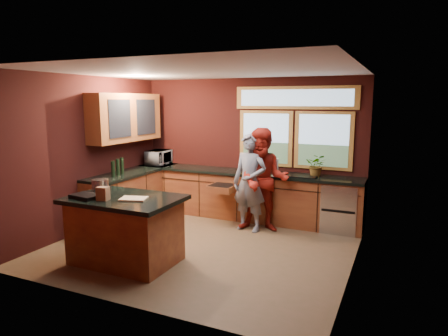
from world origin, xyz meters
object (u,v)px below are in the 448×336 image
Objects in this scene: person_red at (264,180)px; person_grey at (250,183)px; cutting_board at (134,199)px; island at (126,229)px; stock_pot at (100,185)px.

person_grey is at bearing -170.63° from person_red.
island is at bearing 165.96° from cutting_board.
cutting_board is (-0.89, -2.10, 0.10)m from person_grey.
island is 0.86× the size of person_red.
cutting_board is (0.20, -0.05, 0.48)m from island.
person_grey is at bearing 61.88° from island.
stock_pot is (-1.64, -1.90, 0.18)m from person_grey.
person_red is (1.32, 2.13, 0.43)m from island.
person_red reaches higher than stock_pot.
island is 6.46× the size of stock_pot.
person_grey reaches higher than stock_pot.
person_grey is 2.51m from stock_pot.
person_red is 2.73m from stock_pot.
island is 2.54m from person_red.
person_red is 2.45m from cutting_board.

